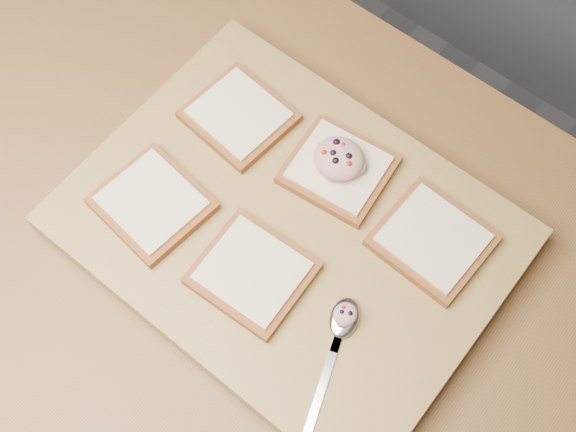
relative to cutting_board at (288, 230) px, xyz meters
The scene contains 11 objects.
ground 0.92m from the cutting_board, 140.83° to the right, with size 4.00×4.00×0.00m, color #515459.
island_counter 0.47m from the cutting_board, 140.83° to the right, with size 2.00×0.80×0.90m.
cutting_board is the anchor object (origin of this frame).
bread_far_left 0.17m from the cutting_board, 151.79° to the left, with size 0.14×0.13×0.02m.
bread_far_center 0.10m from the cutting_board, 87.06° to the left, with size 0.14×0.13×0.02m.
bread_far_right 0.19m from the cutting_board, 30.54° to the left, with size 0.13×0.12×0.02m.
bread_near_left 0.18m from the cutting_board, 149.43° to the right, with size 0.14×0.13×0.02m.
bread_near_center 0.09m from the cutting_board, 83.29° to the right, with size 0.14×0.13×0.02m.
tuna_salad_dollop 0.11m from the cutting_board, 88.32° to the left, with size 0.07×0.06×0.03m.
spoon 0.15m from the cutting_board, 26.59° to the right, with size 0.08×0.17×0.01m.
spoon_salad 0.15m from the cutting_board, 23.00° to the right, with size 0.03×0.03×0.02m.
Camera 1 is at (0.26, -0.26, 1.79)m, focal length 45.00 mm.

